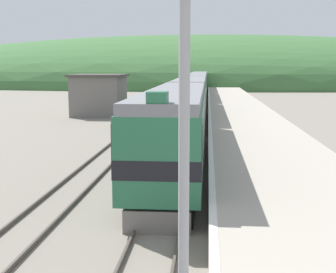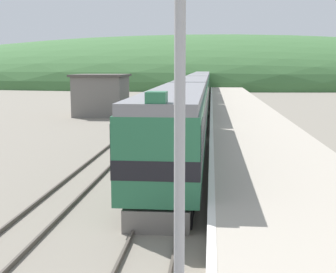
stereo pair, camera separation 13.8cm
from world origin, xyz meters
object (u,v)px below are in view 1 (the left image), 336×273
carriage_third (196,88)px  carriage_fifth (201,79)px  carriage_fourth (199,83)px  signal_mast_main (185,27)px  express_train_lead_car (176,127)px  carriage_second (191,98)px

carriage_third → carriage_fifth: same height
carriage_third → carriage_fourth: 21.23m
carriage_third → carriage_fourth: bearing=90.0°
carriage_fifth → signal_mast_main: 99.88m
carriage_third → carriage_fourth: size_ratio=1.00×
express_train_lead_car → carriage_fourth: bearing=90.0°
carriage_fifth → carriage_fourth: bearing=-90.0°
express_train_lead_car → signal_mast_main: 15.74m
carriage_fifth → carriage_second: bearing=-90.0°
carriage_fifth → signal_mast_main: signal_mast_main is taller
carriage_third → signal_mast_main: size_ratio=2.35×
express_train_lead_car → carriage_fifth: express_train_lead_car is taller
express_train_lead_car → signal_mast_main: (1.15, -15.25, 3.70)m
carriage_second → signal_mast_main: signal_mast_main is taller
express_train_lead_car → carriage_fourth: (0.00, 63.32, -0.01)m
express_train_lead_car → carriage_fifth: bearing=90.0°
carriage_fourth → carriage_third: bearing=-90.0°
carriage_third → carriage_fourth: same height
carriage_second → carriage_fifth: (0.00, 63.70, 0.00)m
carriage_third → signal_mast_main: 57.47m
carriage_third → express_train_lead_car: bearing=-90.0°
carriage_second → carriage_fourth: same height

